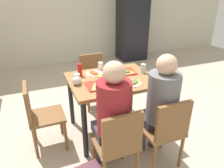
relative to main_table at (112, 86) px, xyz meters
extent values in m
cube|color=#B7A893|center=(0.00, 0.00, -0.68)|extent=(10.00, 10.00, 0.02)
cube|color=beige|center=(0.00, 3.20, 0.73)|extent=(10.00, 0.10, 2.80)
cube|color=olive|center=(0.00, 0.00, 0.09)|extent=(1.06, 0.85, 0.04)
cylinder|color=black|center=(-0.47, -0.36, -0.30)|extent=(0.06, 0.06, 0.73)
cylinder|color=black|center=(0.47, -0.36, -0.30)|extent=(0.06, 0.06, 0.73)
cylinder|color=black|center=(-0.47, 0.36, -0.30)|extent=(0.06, 0.06, 0.73)
cylinder|color=black|center=(0.47, 0.36, -0.30)|extent=(0.06, 0.06, 0.73)
cube|color=brown|center=(-0.27, -0.72, -0.24)|extent=(0.40, 0.40, 0.03)
cube|color=brown|center=(-0.27, -0.90, -0.03)|extent=(0.38, 0.04, 0.40)
cylinder|color=brown|center=(-0.44, -0.55, -0.46)|extent=(0.04, 0.04, 0.41)
cylinder|color=brown|center=(-0.10, -0.55, -0.46)|extent=(0.04, 0.04, 0.41)
cylinder|color=brown|center=(-0.10, -0.89, -0.46)|extent=(0.04, 0.04, 0.41)
cube|color=brown|center=(0.27, -0.72, -0.24)|extent=(0.40, 0.40, 0.03)
cube|color=brown|center=(0.27, -0.90, -0.03)|extent=(0.38, 0.04, 0.40)
cylinder|color=brown|center=(0.10, -0.55, -0.46)|extent=(0.04, 0.04, 0.41)
cylinder|color=brown|center=(0.44, -0.55, -0.46)|extent=(0.04, 0.04, 0.41)
cylinder|color=brown|center=(0.10, -0.89, -0.46)|extent=(0.04, 0.04, 0.41)
cylinder|color=brown|center=(0.44, -0.89, -0.46)|extent=(0.04, 0.04, 0.41)
cube|color=brown|center=(0.00, 0.72, -0.24)|extent=(0.40, 0.40, 0.03)
cube|color=brown|center=(0.00, 0.90, -0.03)|extent=(0.38, 0.04, 0.40)
cylinder|color=brown|center=(0.17, 0.55, -0.46)|extent=(0.04, 0.04, 0.41)
cylinder|color=brown|center=(-0.17, 0.55, -0.46)|extent=(0.04, 0.04, 0.41)
cylinder|color=brown|center=(0.17, 0.89, -0.46)|extent=(0.04, 0.04, 0.41)
cylinder|color=brown|center=(-0.17, 0.89, -0.46)|extent=(0.04, 0.04, 0.41)
cube|color=brown|center=(-0.83, 0.00, -0.24)|extent=(0.40, 0.40, 0.03)
cube|color=brown|center=(-1.01, 0.00, -0.03)|extent=(0.04, 0.38, 0.40)
cylinder|color=brown|center=(-0.66, 0.17, -0.46)|extent=(0.04, 0.04, 0.41)
cylinder|color=brown|center=(-0.66, -0.17, -0.46)|extent=(0.04, 0.04, 0.41)
cylinder|color=brown|center=(-1.00, 0.17, -0.46)|extent=(0.04, 0.04, 0.41)
cylinder|color=brown|center=(-1.00, -0.17, -0.46)|extent=(0.04, 0.04, 0.41)
cylinder|color=#383842|center=(-0.35, -0.49, -0.45)|extent=(0.10, 0.10, 0.44)
cylinder|color=#383842|center=(-0.19, -0.49, -0.45)|extent=(0.10, 0.10, 0.44)
cube|color=#383842|center=(-0.27, -0.59, -0.18)|extent=(0.32, 0.28, 0.10)
cylinder|color=maroon|center=(-0.27, -0.70, 0.13)|extent=(0.32, 0.32, 0.52)
sphere|color=#DBAD89|center=(-0.27, -0.70, 0.48)|extent=(0.20, 0.20, 0.20)
cylinder|color=#383842|center=(0.19, -0.49, -0.45)|extent=(0.10, 0.10, 0.44)
cylinder|color=#383842|center=(0.35, -0.49, -0.45)|extent=(0.10, 0.10, 0.44)
cube|color=#383842|center=(0.27, -0.59, -0.18)|extent=(0.32, 0.28, 0.10)
cylinder|color=slate|center=(0.27, -0.70, 0.13)|extent=(0.32, 0.32, 0.52)
sphere|color=#DBAD89|center=(0.27, -0.70, 0.48)|extent=(0.20, 0.20, 0.20)
cube|color=red|center=(-0.19, -0.15, 0.12)|extent=(0.37, 0.27, 0.02)
cube|color=red|center=(0.19, 0.13, 0.12)|extent=(0.38, 0.28, 0.02)
cylinder|color=white|center=(-0.16, 0.23, 0.11)|extent=(0.22, 0.22, 0.01)
cylinder|color=white|center=(0.16, -0.23, 0.11)|extent=(0.22, 0.22, 0.01)
pyramid|color=#C68C47|center=(-0.21, -0.18, 0.13)|extent=(0.28, 0.26, 0.01)
ellipsoid|color=#D8C67F|center=(-0.21, -0.18, 0.14)|extent=(0.20, 0.18, 0.01)
pyramid|color=#C68C47|center=(0.21, 0.10, 0.13)|extent=(0.27, 0.25, 0.01)
ellipsoid|color=#4C7233|center=(0.21, 0.10, 0.14)|extent=(0.19, 0.17, 0.01)
pyramid|color=tan|center=(-0.17, 0.22, 0.12)|extent=(0.18, 0.26, 0.01)
ellipsoid|color=#B74723|center=(-0.17, 0.22, 0.13)|extent=(0.12, 0.18, 0.01)
pyramid|color=#C68C47|center=(0.17, -0.23, 0.12)|extent=(0.26, 0.23, 0.01)
ellipsoid|color=#4C7233|center=(0.17, -0.23, 0.13)|extent=(0.18, 0.16, 0.01)
cylinder|color=white|center=(-0.03, 0.36, 0.16)|extent=(0.07, 0.07, 0.10)
cylinder|color=white|center=(0.03, -0.36, 0.16)|extent=(0.07, 0.07, 0.10)
cylinder|color=white|center=(-0.42, 0.06, 0.16)|extent=(0.07, 0.07, 0.10)
cylinder|color=white|center=(0.11, 0.28, 0.16)|extent=(0.07, 0.07, 0.10)
cylinder|color=#B7BCC6|center=(0.45, 0.02, 0.17)|extent=(0.07, 0.07, 0.12)
cylinder|color=red|center=(-0.34, 0.23, 0.19)|extent=(0.06, 0.06, 0.16)
sphere|color=silver|center=(-0.45, -0.02, 0.16)|extent=(0.10, 0.10, 0.10)
cube|color=black|center=(1.73, 2.85, 0.28)|extent=(0.70, 0.60, 1.90)
camera|label=1|loc=(-0.90, -2.22, 1.13)|focal=33.47mm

